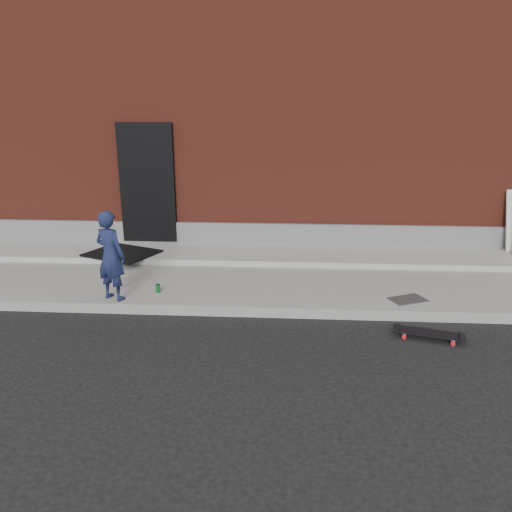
{
  "coord_description": "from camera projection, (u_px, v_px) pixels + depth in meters",
  "views": [
    {
      "loc": [
        0.07,
        -6.35,
        2.81
      ],
      "look_at": [
        -0.39,
        0.8,
        0.65
      ],
      "focal_mm": 35.0,
      "sensor_mm": 36.0,
      "label": 1
    }
  ],
  "objects": [
    {
      "name": "doormat",
      "position": [
        122.0,
        253.0,
        8.99
      ],
      "size": [
        1.42,
        1.3,
        0.03
      ],
      "primitive_type": "cube",
      "rotation": [
        0.0,
        0.0,
        -0.41
      ],
      "color": "black",
      "rests_on": "apron"
    },
    {
      "name": "utility_plate",
      "position": [
        408.0,
        299.0,
        7.13
      ],
      "size": [
        0.59,
        0.5,
        0.01
      ],
      "primitive_type": "cube",
      "rotation": [
        0.0,
        0.0,
        0.43
      ],
      "color": "#545459",
      "rests_on": "sidewalk"
    },
    {
      "name": "skateboard",
      "position": [
        429.0,
        334.0,
        6.25
      ],
      "size": [
        0.86,
        0.43,
        0.09
      ],
      "color": "red",
      "rests_on": "ground"
    },
    {
      "name": "sidewalk",
      "position": [
        282.0,
        277.0,
        8.3
      ],
      "size": [
        20.0,
        3.0,
        0.15
      ],
      "primitive_type": "cube",
      "color": "gray",
      "rests_on": "ground"
    },
    {
      "name": "ground",
      "position": [
        281.0,
        318.0,
        6.89
      ],
      "size": [
        80.0,
        80.0,
        0.0
      ],
      "primitive_type": "plane",
      "color": "black",
      "rests_on": "ground"
    },
    {
      "name": "apron",
      "position": [
        283.0,
        255.0,
        9.12
      ],
      "size": [
        20.0,
        1.2,
        0.1
      ],
      "primitive_type": "cube",
      "color": "gray",
      "rests_on": "sidewalk"
    },
    {
      "name": "building",
      "position": [
        287.0,
        119.0,
        12.85
      ],
      "size": [
        20.0,
        8.1,
        5.0
      ],
      "color": "maroon",
      "rests_on": "ground"
    },
    {
      "name": "child",
      "position": [
        111.0,
        256.0,
        7.0
      ],
      "size": [
        0.56,
        0.47,
        1.29
      ],
      "primitive_type": "imported",
      "rotation": [
        0.0,
        0.0,
        2.73
      ],
      "color": "#181F44",
      "rests_on": "sidewalk"
    },
    {
      "name": "soda_can",
      "position": [
        158.0,
        288.0,
        7.41
      ],
      "size": [
        0.07,
        0.07,
        0.12
      ],
      "primitive_type": "cylinder",
      "rotation": [
        0.0,
        0.0,
        0.08
      ],
      "color": "#1A833D",
      "rests_on": "sidewalk"
    }
  ]
}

